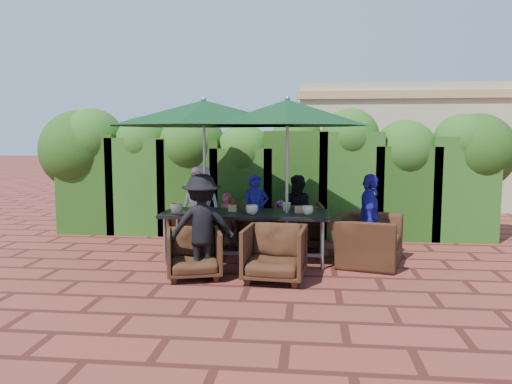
# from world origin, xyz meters

# --- Properties ---
(ground) EXTENTS (80.00, 80.00, 0.00)m
(ground) POSITION_xyz_m (0.00, 0.00, 0.00)
(ground) COLOR maroon
(ground) RESTS_ON ground
(dining_table) EXTENTS (2.48, 0.90, 0.75)m
(dining_table) POSITION_xyz_m (-0.19, 0.16, 0.68)
(dining_table) COLOR black
(dining_table) RESTS_ON ground
(umbrella_left) EXTENTS (2.90, 2.90, 2.46)m
(umbrella_left) POSITION_xyz_m (-0.81, 0.17, 2.21)
(umbrella_left) COLOR gray
(umbrella_left) RESTS_ON ground
(umbrella_right) EXTENTS (2.38, 2.38, 2.46)m
(umbrella_right) POSITION_xyz_m (0.42, 0.15, 2.21)
(umbrella_right) COLOR gray
(umbrella_right) RESTS_ON ground
(chair_far_left) EXTENTS (0.83, 0.80, 0.72)m
(chair_far_left) POSITION_xyz_m (-1.15, 1.00, 0.36)
(chair_far_left) COLOR black
(chair_far_left) RESTS_ON ground
(chair_far_mid) EXTENTS (0.81, 0.77, 0.77)m
(chair_far_mid) POSITION_xyz_m (-0.13, 1.20, 0.38)
(chair_far_mid) COLOR black
(chair_far_mid) RESTS_ON ground
(chair_far_right) EXTENTS (0.89, 0.84, 0.85)m
(chair_far_right) POSITION_xyz_m (0.56, 1.19, 0.42)
(chair_far_right) COLOR black
(chair_far_right) RESTS_ON ground
(chair_near_left) EXTENTS (0.86, 0.83, 0.73)m
(chair_near_left) POSITION_xyz_m (-0.77, -0.78, 0.36)
(chair_near_left) COLOR black
(chair_near_left) RESTS_ON ground
(chair_near_right) EXTENTS (0.84, 0.80, 0.80)m
(chair_near_right) POSITION_xyz_m (0.31, -0.81, 0.40)
(chair_near_right) COLOR black
(chair_near_right) RESTS_ON ground
(chair_end_right) EXTENTS (0.97, 1.24, 0.95)m
(chair_end_right) POSITION_xyz_m (1.59, 0.19, 0.48)
(chair_end_right) COLOR black
(chair_end_right) RESTS_ON ground
(adult_far_left) EXTENTS (0.73, 0.48, 1.39)m
(adult_far_left) POSITION_xyz_m (-1.10, 1.18, 0.69)
(adult_far_left) COLOR silver
(adult_far_left) RESTS_ON ground
(adult_far_mid) EXTENTS (0.54, 0.48, 1.24)m
(adult_far_mid) POSITION_xyz_m (-0.15, 1.20, 0.62)
(adult_far_mid) COLOR #1F1B94
(adult_far_mid) RESTS_ON ground
(adult_far_right) EXTENTS (0.66, 0.49, 1.23)m
(adult_far_right) POSITION_xyz_m (0.59, 1.15, 0.62)
(adult_far_right) COLOR black
(adult_far_right) RESTS_ON ground
(adult_near_left) EXTENTS (0.96, 0.62, 1.39)m
(adult_near_left) POSITION_xyz_m (-0.66, -0.76, 0.69)
(adult_near_left) COLOR black
(adult_near_left) RESTS_ON ground
(adult_end_right) EXTENTS (0.45, 0.82, 1.34)m
(adult_end_right) POSITION_xyz_m (1.62, 0.11, 0.67)
(adult_end_right) COLOR #1F1B94
(adult_end_right) RESTS_ON ground
(child_left) EXTENTS (0.40, 0.36, 0.92)m
(child_left) POSITION_xyz_m (-0.64, 1.14, 0.46)
(child_left) COLOR #CA4767
(child_left) RESTS_ON ground
(child_right) EXTENTS (0.35, 0.31, 0.80)m
(child_right) POSITION_xyz_m (0.27, 1.22, 0.40)
(child_right) COLOR #934FAB
(child_right) RESTS_ON ground
(pedestrian_a) EXTENTS (1.70, 1.12, 1.72)m
(pedestrian_a) POSITION_xyz_m (1.38, 4.26, 0.86)
(pedestrian_a) COLOR #268E31
(pedestrian_a) RESTS_ON ground
(pedestrian_b) EXTENTS (0.86, 0.65, 1.59)m
(pedestrian_b) POSITION_xyz_m (2.75, 4.36, 0.80)
(pedestrian_b) COLOR #CA4767
(pedestrian_b) RESTS_ON ground
(pedestrian_c) EXTENTS (1.26, 0.85, 1.80)m
(pedestrian_c) POSITION_xyz_m (3.32, 4.31, 0.90)
(pedestrian_c) COLOR #9A98A1
(pedestrian_c) RESTS_ON ground
(cup_a) EXTENTS (0.18, 0.18, 0.14)m
(cup_a) POSITION_xyz_m (-1.20, -0.03, 0.82)
(cup_a) COLOR beige
(cup_a) RESTS_ON dining_table
(cup_b) EXTENTS (0.16, 0.16, 0.15)m
(cup_b) POSITION_xyz_m (-0.85, 0.29, 0.82)
(cup_b) COLOR beige
(cup_b) RESTS_ON dining_table
(cup_c) EXTENTS (0.18, 0.18, 0.14)m
(cup_c) POSITION_xyz_m (-0.07, -0.04, 0.82)
(cup_c) COLOR beige
(cup_c) RESTS_ON dining_table
(cup_d) EXTENTS (0.14, 0.14, 0.13)m
(cup_d) POSITION_xyz_m (0.41, 0.35, 0.82)
(cup_d) COLOR beige
(cup_d) RESTS_ON dining_table
(cup_e) EXTENTS (0.17, 0.17, 0.13)m
(cup_e) POSITION_xyz_m (0.73, 0.00, 0.82)
(cup_e) COLOR beige
(cup_e) RESTS_ON dining_table
(ketchup_bottle) EXTENTS (0.04, 0.04, 0.17)m
(ketchup_bottle) POSITION_xyz_m (-0.39, 0.27, 0.83)
(ketchup_bottle) COLOR #B20C0A
(ketchup_bottle) RESTS_ON dining_table
(sauce_bottle) EXTENTS (0.04, 0.04, 0.17)m
(sauce_bottle) POSITION_xyz_m (-0.23, 0.22, 0.83)
(sauce_bottle) COLOR #4C230C
(sauce_bottle) RESTS_ON dining_table
(serving_tray) EXTENTS (0.35, 0.25, 0.02)m
(serving_tray) POSITION_xyz_m (-1.09, 0.02, 0.76)
(serving_tray) COLOR #9D6E4C
(serving_tray) RESTS_ON dining_table
(number_block_left) EXTENTS (0.12, 0.06, 0.10)m
(number_block_left) POSITION_xyz_m (-0.40, 0.19, 0.80)
(number_block_left) COLOR tan
(number_block_left) RESTS_ON dining_table
(number_block_right) EXTENTS (0.12, 0.06, 0.10)m
(number_block_right) POSITION_xyz_m (0.60, 0.17, 0.80)
(number_block_right) COLOR tan
(number_block_right) RESTS_ON dining_table
(hedge_wall) EXTENTS (9.10, 1.60, 2.43)m
(hedge_wall) POSITION_xyz_m (-0.24, 2.32, 1.32)
(hedge_wall) COLOR #14360E
(hedge_wall) RESTS_ON ground
(building) EXTENTS (6.20, 3.08, 3.20)m
(building) POSITION_xyz_m (3.50, 6.99, 1.61)
(building) COLOR #BFB28E
(building) RESTS_ON ground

